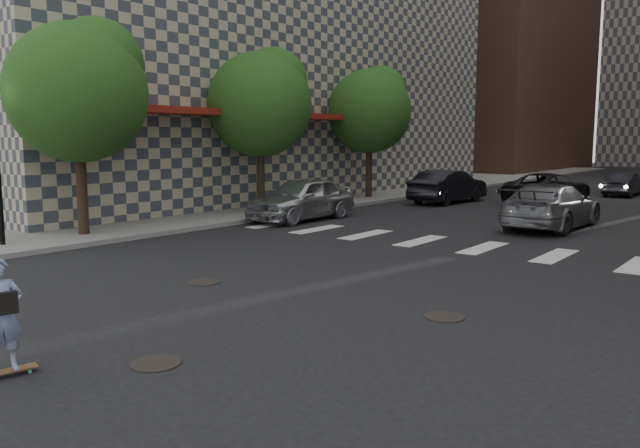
% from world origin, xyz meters
% --- Properties ---
extents(ground, '(160.00, 160.00, 0.00)m').
position_xyz_m(ground, '(0.00, 0.00, 0.00)').
color(ground, black).
rests_on(ground, ground).
extents(sidewalk_left, '(13.00, 80.00, 0.15)m').
position_xyz_m(sidewalk_left, '(-14.50, 20.00, 0.07)').
color(sidewalk_left, gray).
rests_on(sidewalk_left, ground).
extents(tree_a, '(4.20, 4.20, 6.60)m').
position_xyz_m(tree_a, '(-9.45, 3.14, 4.65)').
color(tree_a, '#382619').
rests_on(tree_a, sidewalk_left).
extents(tree_b, '(4.20, 4.20, 6.60)m').
position_xyz_m(tree_b, '(-9.45, 11.14, 4.65)').
color(tree_b, '#382619').
rests_on(tree_b, sidewalk_left).
extents(tree_c, '(4.20, 4.20, 6.60)m').
position_xyz_m(tree_c, '(-9.45, 19.14, 4.65)').
color(tree_c, '#382619').
rests_on(tree_c, sidewalk_left).
extents(manhole_a, '(0.70, 0.70, 0.02)m').
position_xyz_m(manhole_a, '(1.20, -2.50, 0.01)').
color(manhole_a, black).
rests_on(manhole_a, ground).
extents(manhole_b, '(0.70, 0.70, 0.02)m').
position_xyz_m(manhole_b, '(-2.00, 1.20, 0.01)').
color(manhole_b, black).
rests_on(manhole_b, ground).
extents(manhole_c, '(0.70, 0.70, 0.02)m').
position_xyz_m(manhole_c, '(3.30, 2.00, 0.01)').
color(manhole_c, black).
rests_on(manhole_c, ground).
extents(skateboarder, '(0.46, 0.82, 1.58)m').
position_xyz_m(skateboarder, '(0.05, -4.00, 0.83)').
color(skateboarder, brown).
rests_on(skateboarder, ground).
extents(silver_sedan, '(1.95, 4.83, 1.64)m').
position_xyz_m(silver_sedan, '(-7.00, 10.60, 0.82)').
color(silver_sedan, '#B2B5B9').
rests_on(silver_sedan, ground).
extents(traffic_car_a, '(1.99, 4.94, 1.59)m').
position_xyz_m(traffic_car_a, '(-5.55, 20.00, 0.80)').
color(traffic_car_a, black).
rests_on(traffic_car_a, ground).
extents(traffic_car_b, '(2.22, 5.38, 1.56)m').
position_xyz_m(traffic_car_b, '(1.21, 14.23, 0.78)').
color(traffic_car_b, '#595A60').
rests_on(traffic_car_b, ground).
extents(traffic_car_c, '(3.08, 5.56, 1.47)m').
position_xyz_m(traffic_car_c, '(-1.57, 22.48, 0.74)').
color(traffic_car_c, black).
rests_on(traffic_car_c, ground).
extents(traffic_car_e, '(1.40, 3.90, 1.28)m').
position_xyz_m(traffic_car_e, '(0.30, 29.17, 0.64)').
color(traffic_car_e, black).
rests_on(traffic_car_e, ground).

